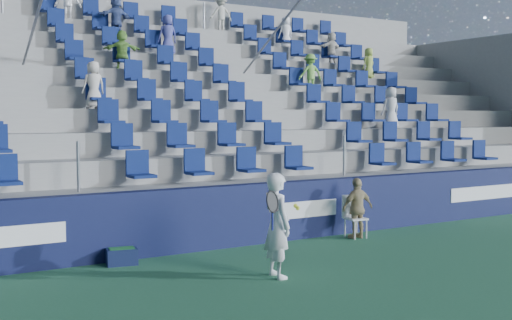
{
  "coord_description": "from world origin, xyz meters",
  "views": [
    {
      "loc": [
        -6.13,
        -7.73,
        2.56
      ],
      "look_at": [
        0.2,
        2.8,
        1.7
      ],
      "focal_mm": 45.0,
      "sensor_mm": 36.0,
      "label": 1
    }
  ],
  "objects": [
    {
      "name": "ground",
      "position": [
        0.0,
        0.0,
        0.0
      ],
      "size": [
        70.0,
        70.0,
        0.0
      ],
      "primitive_type": "plane",
      "color": "#2B6541",
      "rests_on": "ground"
    },
    {
      "name": "sponsor_wall",
      "position": [
        0.0,
        3.15,
        0.6
      ],
      "size": [
        24.0,
        0.32,
        1.2
      ],
      "color": "#11163E",
      "rests_on": "ground"
    },
    {
      "name": "grandstand",
      "position": [
        -0.0,
        8.24,
        2.14
      ],
      "size": [
        24.0,
        8.17,
        6.63
      ],
      "color": "gray",
      "rests_on": "ground"
    },
    {
      "name": "tennis_player",
      "position": [
        -0.7,
        0.66,
        0.83
      ],
      "size": [
        0.69,
        0.66,
        1.66
      ],
      "color": "white",
      "rests_on": "ground"
    },
    {
      "name": "line_judge_chair",
      "position": [
        2.48,
        2.64,
        0.51
      ],
      "size": [
        0.43,
        0.44,
        0.89
      ],
      "color": "white",
      "rests_on": "ground"
    },
    {
      "name": "line_judge",
      "position": [
        2.48,
        2.5,
        0.63
      ],
      "size": [
        0.76,
        0.35,
        1.27
      ],
      "primitive_type": "imported",
      "rotation": [
        0.0,
        0.0,
        3.09
      ],
      "color": "tan",
      "rests_on": "ground"
    },
    {
      "name": "ball_bin",
      "position": [
        -2.52,
        2.75,
        0.16
      ],
      "size": [
        0.57,
        0.43,
        0.29
      ],
      "color": "#10193C",
      "rests_on": "ground"
    }
  ]
}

